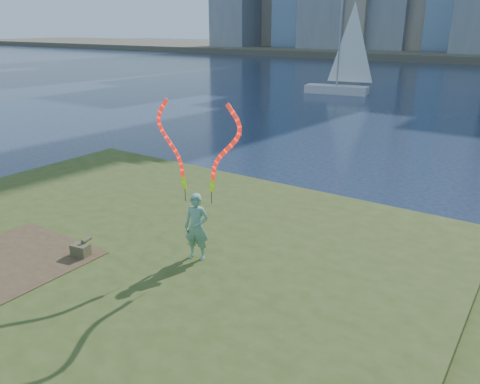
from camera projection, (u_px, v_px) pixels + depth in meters
The scene contains 6 objects.
ground at pixel (177, 261), 12.50m from camera, with size 320.00×320.00×0.00m, color #19253E.
grassy_knoll at pixel (108, 288), 10.60m from camera, with size 20.00×18.00×0.80m.
dirt_patch at pixel (13, 259), 10.91m from camera, with size 3.20×3.00×0.02m, color #47331E.
woman_with_ribbons at pixel (197, 201), 10.54m from camera, with size 1.95×0.70×3.98m.
canvas_bag at pixel (81, 249), 11.05m from camera, with size 0.46×0.51×0.39m.
sailboat at pixel (341, 76), 42.22m from camera, with size 6.03×2.71×9.04m.
Camera 1 is at (7.68, -8.25, 5.97)m, focal length 35.00 mm.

